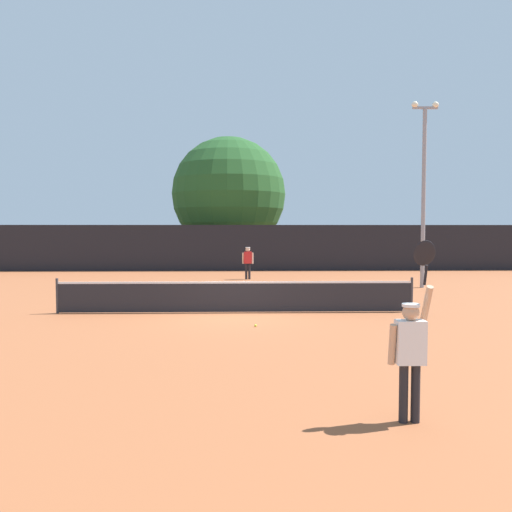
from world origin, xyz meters
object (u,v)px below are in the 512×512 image
at_px(tennis_ball, 256,326).
at_px(light_pole, 424,182).
at_px(parked_car_mid, 362,252).
at_px(player_receiving, 248,260).
at_px(parked_car_near, 135,253).
at_px(player_serving, 411,344).
at_px(large_tree, 229,194).

relative_size(tennis_ball, light_pole, 0.01).
relative_size(light_pole, parked_car_mid, 1.84).
xyz_separation_m(player_receiving, parked_car_mid, (9.04, 13.33, -0.23)).
height_order(light_pole, parked_car_near, light_pole).
height_order(player_serving, parked_car_mid, player_serving).
bearing_deg(large_tree, parked_car_near, 165.16).
relative_size(tennis_ball, parked_car_near, 0.02).
relative_size(player_serving, parked_car_mid, 0.55).
bearing_deg(large_tree, tennis_ball, -86.79).
distance_m(player_serving, tennis_ball, 7.00).
xyz_separation_m(tennis_ball, parked_car_near, (-8.48, 25.32, 0.74)).
distance_m(player_serving, parked_car_mid, 33.49).
bearing_deg(large_tree, light_pole, -58.65).
relative_size(player_receiving, tennis_ball, 24.20).
height_order(player_serving, player_receiving, player_serving).
distance_m(player_receiving, light_pole, 9.29).
relative_size(player_receiving, parked_car_near, 0.39).
bearing_deg(parked_car_near, player_serving, -74.36).
bearing_deg(player_receiving, parked_car_mid, -124.14).
xyz_separation_m(light_pole, parked_car_near, (-16.05, 16.48, -3.83)).
bearing_deg(large_tree, player_serving, -83.93).
bearing_deg(player_serving, tennis_ball, 105.78).
height_order(light_pole, large_tree, large_tree).
bearing_deg(large_tree, player_receiving, -83.35).
bearing_deg(player_serving, parked_car_near, 107.96).
distance_m(light_pole, parked_car_near, 23.32).
bearing_deg(tennis_ball, parked_car_near, 108.52).
distance_m(light_pole, parked_car_mid, 17.70).
height_order(player_receiving, tennis_ball, player_receiving).
relative_size(tennis_ball, parked_car_mid, 0.02).
xyz_separation_m(player_receiving, light_pole, (7.64, -3.88, 3.60)).
distance_m(player_receiving, large_tree, 11.51).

